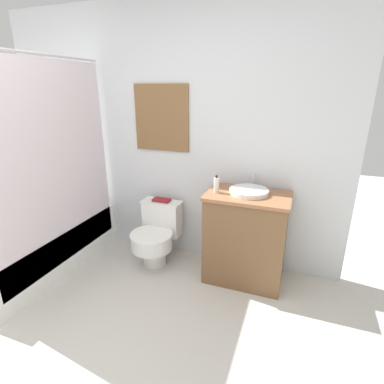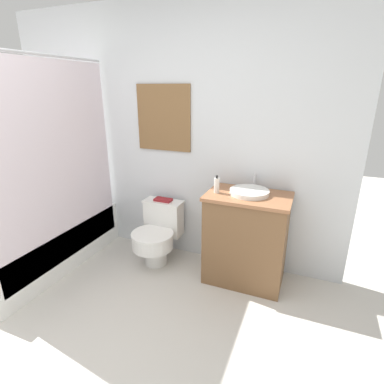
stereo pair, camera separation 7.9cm
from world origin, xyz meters
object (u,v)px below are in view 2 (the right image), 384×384
Objects in this scene: toilet at (158,233)px; book_on_tank at (163,200)px; sink at (249,192)px; soap_bottle at (217,185)px.

book_on_tank is (-0.00, 0.14, 0.32)m from toilet.
toilet is 1.06m from sink.
book_on_tank is (-0.90, 0.10, -0.24)m from sink.
toilet is at bearing -90.00° from book_on_tank.
soap_bottle is 0.71m from book_on_tank.
sink reaches higher than book_on_tank.
toilet is 0.87m from soap_bottle.
sink is at bearing 14.52° from soap_bottle.
toilet is 3.95× the size of soap_bottle.
book_on_tank is (-0.62, 0.17, -0.28)m from soap_bottle.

